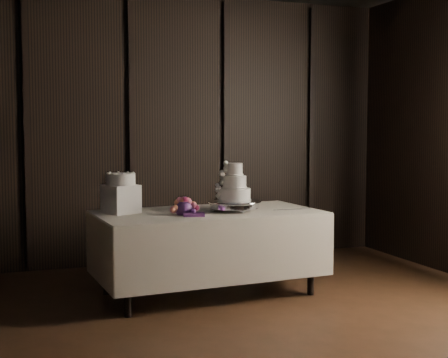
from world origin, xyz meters
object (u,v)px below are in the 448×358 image
wedding_cake (233,186)px  display_table (208,249)px  box_pedestal (121,199)px  bouquet (184,207)px  cake_stand (235,206)px  small_cake (121,179)px

wedding_cake → display_table: bearing=-174.9°
wedding_cake → box_pedestal: size_ratio=1.33×
bouquet → cake_stand: bearing=10.3°
display_table → box_pedestal: box_pedestal is taller
cake_stand → bouquet: size_ratio=1.24×
small_cake → box_pedestal: bearing=0.0°
box_pedestal → small_cake: small_cake is taller
cake_stand → wedding_cake: wedding_cake is taller
display_table → small_cake: small_cake is taller
bouquet → display_table: bearing=26.4°
display_table → wedding_cake: size_ratio=5.95×
display_table → cake_stand: 0.46m
bouquet → box_pedestal: (-0.50, 0.29, 0.06)m
cake_stand → display_table: bearing=170.7°
box_pedestal → small_cake: (0.00, 0.00, 0.18)m
box_pedestal → small_cake: bearing=0.0°
display_table → box_pedestal: 0.91m
display_table → box_pedestal: size_ratio=7.90×
wedding_cake → bouquet: 0.51m
wedding_cake → small_cake: (-0.97, 0.21, 0.07)m
display_table → small_cake: size_ratio=8.04×
cake_stand → wedding_cake: (-0.03, -0.01, 0.18)m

